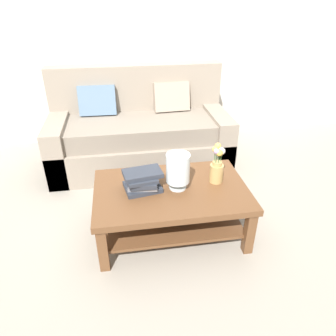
# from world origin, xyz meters

# --- Properties ---
(ground_plane) EXTENTS (10.00, 10.00, 0.00)m
(ground_plane) POSITION_xyz_m (0.00, 0.00, 0.00)
(ground_plane) COLOR gray
(back_wall) EXTENTS (6.40, 0.12, 2.70)m
(back_wall) POSITION_xyz_m (0.00, 1.65, 1.35)
(back_wall) COLOR beige
(back_wall) RESTS_ON ground
(couch) EXTENTS (1.95, 0.90, 1.06)m
(couch) POSITION_xyz_m (-0.13, 0.86, 0.36)
(couch) COLOR gray
(couch) RESTS_ON ground
(coffee_table) EXTENTS (1.20, 0.77, 0.43)m
(coffee_table) POSITION_xyz_m (0.02, -0.41, 0.31)
(coffee_table) COLOR brown
(coffee_table) RESTS_ON ground
(book_stack_main) EXTENTS (0.31, 0.26, 0.16)m
(book_stack_main) POSITION_xyz_m (-0.20, -0.39, 0.50)
(book_stack_main) COLOR #2D333D
(book_stack_main) RESTS_ON coffee_table
(glass_hurricane_vase) EXTENTS (0.18, 0.18, 0.29)m
(glass_hurricane_vase) POSITION_xyz_m (0.07, -0.41, 0.59)
(glass_hurricane_vase) COLOR silver
(glass_hurricane_vase) RESTS_ON coffee_table
(flower_pitcher) EXTENTS (0.11, 0.11, 0.33)m
(flower_pitcher) POSITION_xyz_m (0.40, -0.37, 0.56)
(flower_pitcher) COLOR tan
(flower_pitcher) RESTS_ON coffee_table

